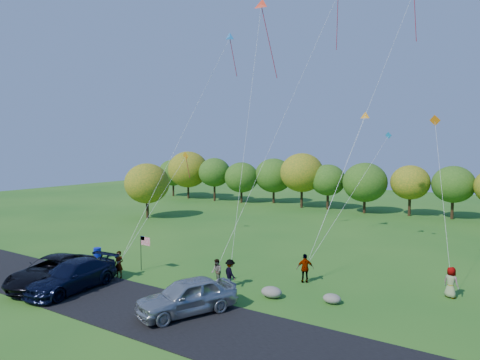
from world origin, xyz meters
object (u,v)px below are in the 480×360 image
object	(u,v)px
flyer_a	(119,264)
flyer_c	(230,273)
minivan_dark	(52,271)
flyer_d	(305,268)
minivan_navy	(72,276)
trash_barrel	(97,253)
flyer_b	(217,271)
minivan_silver	(187,296)
flyer_e	(451,282)
park_bench	(76,261)

from	to	relation	value
flyer_a	flyer_c	xyz separation A→B (m)	(7.55, 2.59, -0.04)
minivan_dark	flyer_d	size ratio (longest dim) A/B	3.39
minivan_navy	flyer_c	bearing A→B (deg)	32.49
minivan_dark	flyer_a	world-z (taller)	minivan_dark
flyer_c	trash_barrel	distance (m)	12.90
flyer_a	flyer_b	world-z (taller)	flyer_a
flyer_c	flyer_d	xyz separation A→B (m)	(3.76, 3.39, 0.07)
minivan_navy	minivan_silver	bearing A→B (deg)	1.90
flyer_d	flyer_e	distance (m)	8.81
flyer_a	flyer_b	size ratio (longest dim) A/B	1.14
flyer_a	flyer_b	bearing A→B (deg)	9.74
flyer_a	trash_barrel	world-z (taller)	flyer_a
flyer_d	trash_barrel	distance (m)	17.02
flyer_c	minivan_silver	bearing A→B (deg)	125.23
flyer_a	flyer_b	distance (m)	6.96
minivan_navy	flyer_e	distance (m)	23.31
flyer_b	flyer_e	bearing A→B (deg)	58.03
flyer_b	flyer_e	xyz separation A→B (m)	(13.42, 5.47, 0.12)
flyer_e	flyer_c	bearing A→B (deg)	49.69
minivan_navy	flyer_a	world-z (taller)	flyer_a
flyer_e	trash_barrel	world-z (taller)	flyer_e
flyer_c	flyer_d	bearing A→B (deg)	-109.24
minivan_navy	flyer_d	world-z (taller)	flyer_d
flyer_b	flyer_e	size ratio (longest dim) A/B	0.87
minivan_dark	flyer_e	distance (m)	25.09
flyer_b	trash_barrel	size ratio (longest dim) A/B	1.83
flyer_d	flyer_a	bearing A→B (deg)	-5.36
flyer_e	trash_barrel	bearing A→B (deg)	38.19
minivan_navy	minivan_silver	size ratio (longest dim) A/B	1.11
flyer_b	minivan_navy	bearing A→B (deg)	-102.34
trash_barrel	minivan_dark	bearing A→B (deg)	-63.68
minivan_silver	flyer_c	bearing A→B (deg)	120.98
minivan_silver	flyer_e	world-z (taller)	minivan_silver
flyer_a	flyer_c	distance (m)	7.98
minivan_silver	flyer_d	world-z (taller)	minivan_silver
minivan_navy	flyer_b	bearing A→B (deg)	36.89
flyer_e	flyer_b	bearing A→B (deg)	47.77
flyer_c	park_bench	distance (m)	12.58
minivan_dark	flyer_e	size ratio (longest dim) A/B	3.51
minivan_silver	flyer_b	world-z (taller)	minivan_silver
flyer_d	flyer_c	bearing A→B (deg)	8.79
minivan_silver	trash_barrel	xyz separation A→B (m)	(-13.46, 4.92, -0.56)
flyer_b	park_bench	world-z (taller)	flyer_b
flyer_a	trash_barrel	xyz separation A→B (m)	(-5.34, 2.47, -0.49)
minivan_navy	flyer_d	distance (m)	15.03
flyer_a	minivan_dark	bearing A→B (deg)	-136.14
flyer_d	park_bench	distance (m)	17.14
flyer_b	flyer_a	bearing A→B (deg)	-121.93
flyer_c	park_bench	bearing A→B (deg)	40.61
flyer_e	park_bench	distance (m)	25.92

